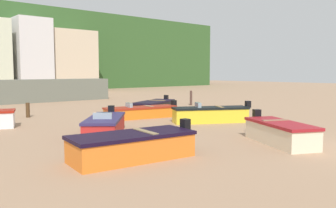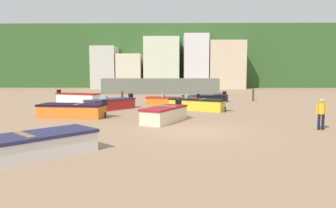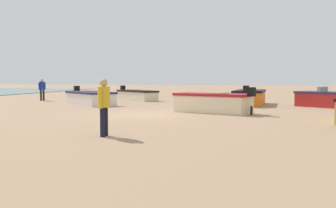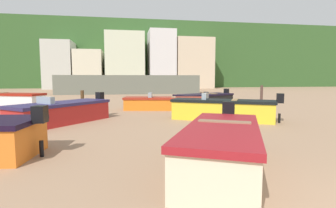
{
  "view_description": "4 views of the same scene",
  "coord_description": "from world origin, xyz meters",
  "px_view_note": "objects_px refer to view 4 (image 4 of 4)",
  "views": [
    {
      "loc": [
        -14.34,
        -4.99,
        2.98
      ],
      "look_at": [
        -0.7,
        11.06,
        1.05
      ],
      "focal_mm": 37.3,
      "sensor_mm": 36.0,
      "label": 1
    },
    {
      "loc": [
        -1.03,
        -15.46,
        2.86
      ],
      "look_at": [
        -1.41,
        8.74,
        0.53
      ],
      "focal_mm": 33.12,
      "sensor_mm": 36.0,
      "label": 2
    },
    {
      "loc": [
        16.95,
        4.24,
        1.62
      ],
      "look_at": [
        0.13,
        1.06,
        0.5
      ],
      "focal_mm": 41.66,
      "sensor_mm": 36.0,
      "label": 3
    },
    {
      "loc": [
        -3.46,
        -2.02,
        1.87
      ],
      "look_at": [
        -1.79,
        7.96,
        0.87
      ],
      "focal_mm": 27.85,
      "sensor_mm": 36.0,
      "label": 4
    }
  ],
  "objects_px": {
    "boat_white_0": "(8,101)",
    "mooring_post_near_water": "(82,97)",
    "boat_cream_6": "(222,147)",
    "mooring_post_mid_beach": "(262,93)",
    "boat_red_7": "(62,112)",
    "boat_yellow_3": "(222,110)",
    "boat_orange_1": "(164,103)",
    "boat_black_5": "(204,99)"
  },
  "relations": [
    {
      "from": "boat_white_0",
      "to": "boat_red_7",
      "type": "bearing_deg",
      "value": 56.38
    },
    {
      "from": "boat_cream_6",
      "to": "mooring_post_near_water",
      "type": "bearing_deg",
      "value": -45.88
    },
    {
      "from": "boat_red_7",
      "to": "mooring_post_mid_beach",
      "type": "height_order",
      "value": "mooring_post_mid_beach"
    },
    {
      "from": "mooring_post_near_water",
      "to": "boat_yellow_3",
      "type": "bearing_deg",
      "value": -51.56
    },
    {
      "from": "boat_cream_6",
      "to": "mooring_post_mid_beach",
      "type": "height_order",
      "value": "mooring_post_mid_beach"
    },
    {
      "from": "boat_white_0",
      "to": "boat_yellow_3",
      "type": "height_order",
      "value": "boat_white_0"
    },
    {
      "from": "boat_black_5",
      "to": "boat_yellow_3",
      "type": "bearing_deg",
      "value": 141.51
    },
    {
      "from": "boat_yellow_3",
      "to": "boat_black_5",
      "type": "height_order",
      "value": "boat_yellow_3"
    },
    {
      "from": "boat_white_0",
      "to": "boat_yellow_3",
      "type": "bearing_deg",
      "value": 80.24
    },
    {
      "from": "mooring_post_mid_beach",
      "to": "boat_red_7",
      "type": "bearing_deg",
      "value": -148.92
    },
    {
      "from": "boat_cream_6",
      "to": "mooring_post_mid_beach",
      "type": "xyz_separation_m",
      "value": [
        9.04,
        14.62,
        0.19
      ]
    },
    {
      "from": "boat_orange_1",
      "to": "boat_yellow_3",
      "type": "bearing_deg",
      "value": -144.17
    },
    {
      "from": "boat_orange_1",
      "to": "boat_black_5",
      "type": "xyz_separation_m",
      "value": [
        3.44,
        2.97,
        -0.01
      ]
    },
    {
      "from": "boat_orange_1",
      "to": "boat_red_7",
      "type": "relative_size",
      "value": 1.2
    },
    {
      "from": "boat_cream_6",
      "to": "boat_red_7",
      "type": "relative_size",
      "value": 0.93
    },
    {
      "from": "boat_yellow_3",
      "to": "boat_white_0",
      "type": "bearing_deg",
      "value": 88.66
    },
    {
      "from": "boat_yellow_3",
      "to": "mooring_post_mid_beach",
      "type": "height_order",
      "value": "mooring_post_mid_beach"
    },
    {
      "from": "boat_white_0",
      "to": "boat_red_7",
      "type": "distance_m",
      "value": 7.67
    },
    {
      "from": "boat_cream_6",
      "to": "boat_white_0",
      "type": "bearing_deg",
      "value": -28.23
    },
    {
      "from": "boat_orange_1",
      "to": "boat_black_5",
      "type": "distance_m",
      "value": 4.54
    },
    {
      "from": "boat_cream_6",
      "to": "mooring_post_near_water",
      "type": "height_order",
      "value": "boat_cream_6"
    },
    {
      "from": "boat_cream_6",
      "to": "mooring_post_mid_beach",
      "type": "relative_size",
      "value": 3.01
    },
    {
      "from": "mooring_post_near_water",
      "to": "boat_white_0",
      "type": "bearing_deg",
      "value": -144.29
    },
    {
      "from": "boat_white_0",
      "to": "mooring_post_near_water",
      "type": "distance_m",
      "value": 4.94
    },
    {
      "from": "boat_orange_1",
      "to": "boat_white_0",
      "type": "bearing_deg",
      "value": 87.89
    },
    {
      "from": "boat_cream_6",
      "to": "boat_red_7",
      "type": "distance_m",
      "value": 7.88
    },
    {
      "from": "boat_red_7",
      "to": "mooring_post_near_water",
      "type": "xyz_separation_m",
      "value": [
        -0.55,
        9.05,
        0.03
      ]
    },
    {
      "from": "boat_white_0",
      "to": "boat_orange_1",
      "type": "xyz_separation_m",
      "value": [
        9.5,
        -2.22,
        -0.1
      ]
    },
    {
      "from": "mooring_post_near_water",
      "to": "mooring_post_mid_beach",
      "type": "xyz_separation_m",
      "value": [
        14.13,
        -0.86,
        0.17
      ]
    },
    {
      "from": "boat_white_0",
      "to": "boat_yellow_3",
      "type": "relative_size",
      "value": 1.04
    },
    {
      "from": "boat_red_7",
      "to": "mooring_post_mid_beach",
      "type": "distance_m",
      "value": 15.86
    },
    {
      "from": "mooring_post_near_water",
      "to": "mooring_post_mid_beach",
      "type": "distance_m",
      "value": 14.16
    },
    {
      "from": "boat_black_5",
      "to": "mooring_post_near_water",
      "type": "bearing_deg",
      "value": 49.33
    },
    {
      "from": "boat_cream_6",
      "to": "boat_red_7",
      "type": "bearing_deg",
      "value": -28.9
    },
    {
      "from": "boat_orange_1",
      "to": "mooring_post_near_water",
      "type": "xyz_separation_m",
      "value": [
        -5.48,
        5.11,
        0.09
      ]
    },
    {
      "from": "boat_yellow_3",
      "to": "boat_cream_6",
      "type": "height_order",
      "value": "boat_yellow_3"
    },
    {
      "from": "boat_white_0",
      "to": "boat_yellow_3",
      "type": "xyz_separation_m",
      "value": [
        11.48,
        -6.52,
        -0.01
      ]
    },
    {
      "from": "boat_white_0",
      "to": "mooring_post_near_water",
      "type": "height_order",
      "value": "boat_white_0"
    },
    {
      "from": "boat_white_0",
      "to": "boat_cream_6",
      "type": "height_order",
      "value": "boat_white_0"
    },
    {
      "from": "boat_yellow_3",
      "to": "mooring_post_mid_beach",
      "type": "distance_m",
      "value": 10.84
    },
    {
      "from": "boat_black_5",
      "to": "boat_cream_6",
      "type": "height_order",
      "value": "boat_cream_6"
    },
    {
      "from": "boat_orange_1",
      "to": "mooring_post_near_water",
      "type": "distance_m",
      "value": 7.49
    }
  ]
}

